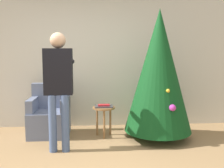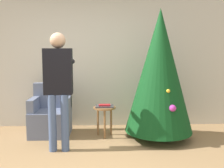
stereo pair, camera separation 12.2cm
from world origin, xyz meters
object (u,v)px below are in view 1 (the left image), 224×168
christmas_tree (159,71)px  side_stool (104,112)px  armchair (50,116)px  person_standing (58,80)px

christmas_tree → side_stool: 1.21m
christmas_tree → armchair: (-1.92, 0.33, -0.85)m
armchair → person_standing: 1.13m
armchair → side_stool: bearing=-9.7°
armchair → side_stool: 1.00m
christmas_tree → side_stool: christmas_tree is taller
person_standing → armchair: bearing=109.4°
christmas_tree → side_stool: (-0.94, 0.17, -0.75)m
christmas_tree → armchair: christmas_tree is taller
armchair → person_standing: (0.28, -0.80, 0.75)m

